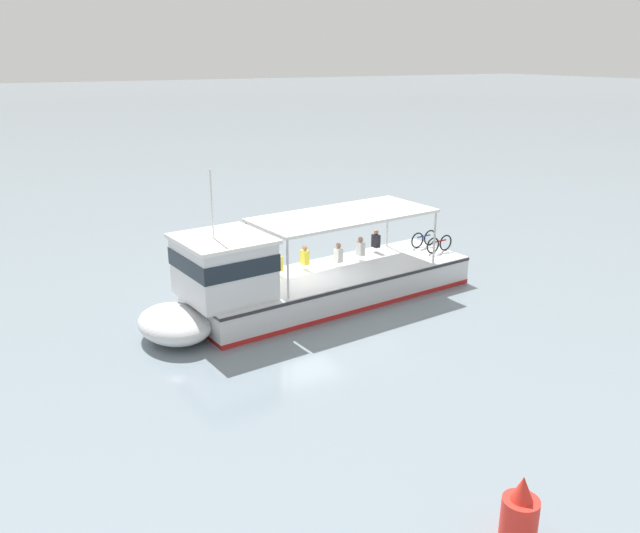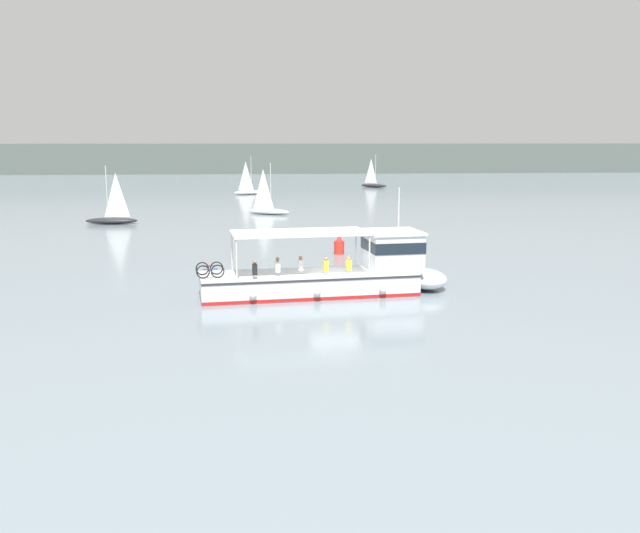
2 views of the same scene
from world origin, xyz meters
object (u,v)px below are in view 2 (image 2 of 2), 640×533
at_px(ferry_main, 340,273).
at_px(sailboat_far_left, 112,218).
at_px(sailboat_near_starboard, 374,184).
at_px(sailboat_mid_channel, 249,191).
at_px(sailboat_horizon_west, 268,209).
at_px(channel_buoy, 339,246).

xyz_separation_m(ferry_main, sailboat_far_left, (-17.69, 31.45, -0.48)).
height_order(sailboat_near_starboard, sailboat_far_left, same).
bearing_deg(sailboat_far_left, ferry_main, -60.64).
bearing_deg(sailboat_far_left, sailboat_mid_channel, 70.75).
bearing_deg(sailboat_mid_channel, sailboat_far_left, -109.25).
distance_m(ferry_main, sailboat_near_starboard, 81.67).
bearing_deg(ferry_main, sailboat_mid_channel, 94.66).
distance_m(ferry_main, sailboat_far_left, 36.09).
xyz_separation_m(sailboat_near_starboard, sailboat_far_left, (-32.61, -48.85, 0.00)).
xyz_separation_m(sailboat_horizon_west, sailboat_near_starboard, (18.02, 41.34, 0.00)).
distance_m(sailboat_horizon_west, channel_buoy, 27.04).
distance_m(ferry_main, channel_buoy, 12.39).
height_order(ferry_main, sailboat_near_starboard, sailboat_near_starboard).
bearing_deg(sailboat_mid_channel, ferry_main, -85.34).
distance_m(ferry_main, sailboat_horizon_west, 39.09).
bearing_deg(sailboat_horizon_west, sailboat_far_left, -152.75).
bearing_deg(sailboat_near_starboard, ferry_main, -100.52).
height_order(sailboat_near_starboard, sailboat_mid_channel, same).
relative_size(sailboat_horizon_west, sailboat_near_starboard, 1.00).
bearing_deg(sailboat_horizon_west, channel_buoy, -80.43).
xyz_separation_m(ferry_main, sailboat_horizon_west, (-3.10, 38.96, -0.48)).
relative_size(sailboat_horizon_west, sailboat_mid_channel, 1.00).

